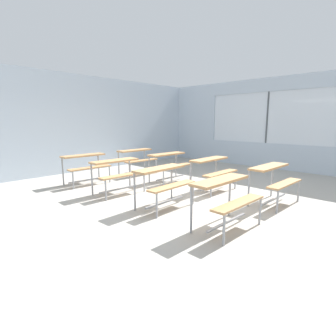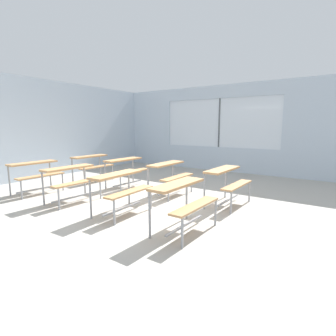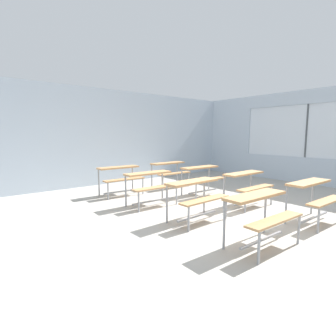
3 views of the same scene
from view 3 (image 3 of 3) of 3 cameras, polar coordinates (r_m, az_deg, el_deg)
name	(u,v)px [view 3 (image 3 of 3)]	position (r m, az deg, el deg)	size (l,w,h in m)	color
ground	(213,218)	(5.29, 9.79, -10.60)	(10.00, 9.00, 0.05)	#ADA89E
wall_back	(108,137)	(8.68, -13.02, 6.55)	(10.00, 0.12, 3.00)	silver
wall_right	(328,139)	(9.35, 31.45, 5.38)	(0.12, 9.00, 3.00)	silver
desk_bench_r0c0	(262,208)	(3.97, 19.72, -8.16)	(1.11, 0.61, 0.74)	tan
desk_bench_r0c1	(315,192)	(5.43, 29.28, -4.56)	(1.12, 0.62, 0.74)	tan
desk_bench_r1c0	(196,191)	(4.84, 6.20, -5.01)	(1.12, 0.62, 0.74)	tan
desk_bench_r1c1	(248,181)	(6.10, 16.95, -2.71)	(1.10, 0.59, 0.74)	tan
desk_bench_r2c0	(151,181)	(5.88, -3.78, -2.76)	(1.12, 0.62, 0.74)	tan
desk_bench_r2c1	(202,174)	(6.95, 7.51, -1.23)	(1.12, 0.63, 0.74)	tan
desk_bench_r3c0	(120,174)	(7.00, -10.31, -1.23)	(1.11, 0.62, 0.74)	tan
desk_bench_r3c1	(170,169)	(7.92, 0.44, -0.12)	(1.11, 0.60, 0.74)	tan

